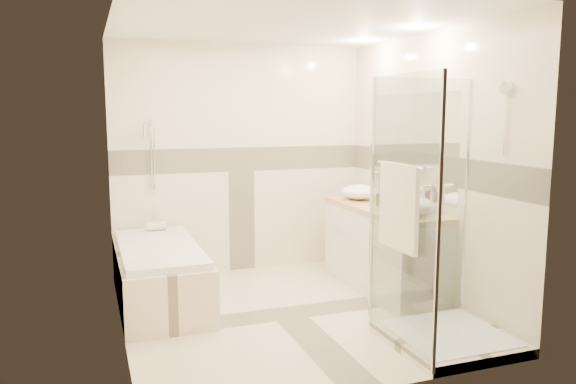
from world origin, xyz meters
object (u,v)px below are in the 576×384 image
object	(u,v)px
vanity	(383,248)
amenity_bottle_a	(382,197)
shower_enclosure	(432,279)
amenity_bottle_b	(385,198)
bathtub	(159,271)
vessel_sink_near	(359,192)
vessel_sink_far	(410,206)

from	to	relation	value
vanity	amenity_bottle_a	bearing A→B (deg)	138.48
shower_enclosure	amenity_bottle_b	distance (m)	1.33
bathtub	amenity_bottle_a	distance (m)	2.25
shower_enclosure	amenity_bottle_b	world-z (taller)	shower_enclosure
vanity	vessel_sink_near	distance (m)	0.70
shower_enclosure	amenity_bottle_a	distance (m)	1.39
amenity_bottle_b	vessel_sink_near	bearing A→B (deg)	90.00
vanity	amenity_bottle_b	size ratio (longest dim) A/B	9.27
shower_enclosure	vessel_sink_near	world-z (taller)	shower_enclosure
bathtub	amenity_bottle_b	size ratio (longest dim) A/B	9.73
shower_enclosure	amenity_bottle_b	size ratio (longest dim) A/B	11.68
vanity	vessel_sink_far	distance (m)	0.72
shower_enclosure	vessel_sink_near	distance (m)	1.83
vanity	amenity_bottle_b	xyz separation A→B (m)	(-0.02, -0.04, 0.51)
bathtub	vessel_sink_near	xyz separation A→B (m)	(2.13, 0.14, 0.62)
bathtub	shower_enclosure	xyz separation A→B (m)	(1.86, -1.62, 0.20)
amenity_bottle_b	amenity_bottle_a	bearing A→B (deg)	90.00
vessel_sink_far	amenity_bottle_a	xyz separation A→B (m)	(0.00, 0.52, 0.00)
vessel_sink_far	amenity_bottle_a	bearing A→B (deg)	90.00
vanity	vessel_sink_far	bearing A→B (deg)	-92.28
shower_enclosure	vessel_sink_near	size ratio (longest dim) A/B	5.14
bathtub	vanity	bearing A→B (deg)	-9.25
bathtub	vessel_sink_far	bearing A→B (deg)	-21.81
bathtub	amenity_bottle_a	bearing A→B (deg)	-8.87
amenity_bottle_b	bathtub	bearing A→B (deg)	169.61
vessel_sink_near	amenity_bottle_a	world-z (taller)	amenity_bottle_a
vessel_sink_far	vessel_sink_near	bearing A→B (deg)	90.00
bathtub	vessel_sink_near	size ratio (longest dim) A/B	4.28
vessel_sink_near	amenity_bottle_b	xyz separation A→B (m)	(0.00, -0.53, 0.01)
shower_enclosure	amenity_bottle_a	xyz separation A→B (m)	(0.27, 1.29, 0.43)
vanity	vessel_sink_far	world-z (taller)	vessel_sink_far
vanity	shower_enclosure	bearing A→B (deg)	-102.97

